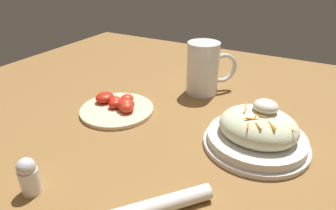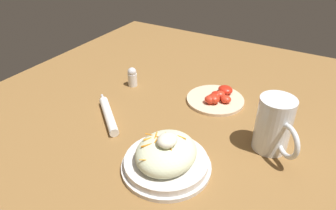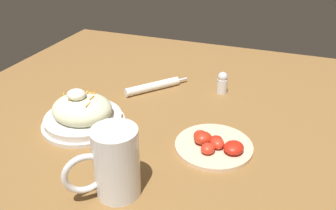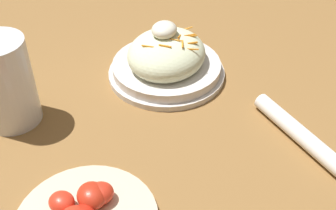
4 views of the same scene
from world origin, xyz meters
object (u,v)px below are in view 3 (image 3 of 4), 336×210
(salt_shaker, at_px, (222,82))
(tomato_plate, at_px, (214,145))
(salad_plate, at_px, (83,114))
(beer_mug, at_px, (115,166))
(napkin_roll, at_px, (153,86))

(salt_shaker, bearing_deg, tomato_plate, 99.20)
(salad_plate, xyz_separation_m, beer_mug, (-0.21, 0.20, 0.03))
(salt_shaker, bearing_deg, beer_mug, 79.10)
(napkin_roll, distance_m, tomato_plate, 0.36)
(salt_shaker, bearing_deg, salad_plate, 46.37)
(beer_mug, distance_m, salt_shaker, 0.54)
(beer_mug, xyz_separation_m, salt_shaker, (-0.10, -0.53, -0.03))
(beer_mug, xyz_separation_m, tomato_plate, (-0.15, -0.22, -0.05))
(beer_mug, height_order, tomato_plate, beer_mug)
(beer_mug, bearing_deg, salt_shaker, -100.90)
(beer_mug, height_order, salt_shaker, beer_mug)
(tomato_plate, relative_size, salt_shaker, 2.72)
(salad_plate, xyz_separation_m, napkin_roll, (-0.10, -0.26, -0.02))
(salad_plate, relative_size, salt_shaker, 3.17)
(beer_mug, relative_size, napkin_roll, 0.84)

